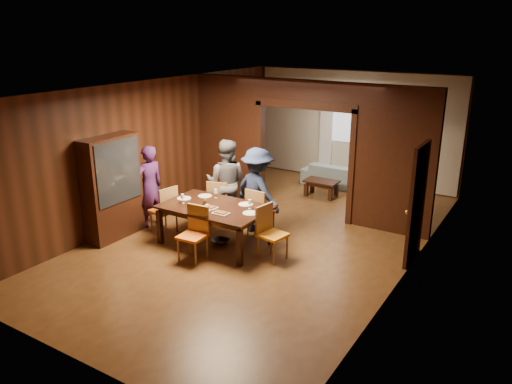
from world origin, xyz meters
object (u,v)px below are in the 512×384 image
Objects in this scene: person_purple at (149,187)px; sofa at (342,176)px; person_grey at (226,182)px; person_navy at (258,191)px; coffee_table at (321,188)px; chair_right at (273,233)px; chair_near at (192,235)px; dining_table at (215,225)px; chair_left at (163,209)px; chair_far_r at (261,212)px; hutch at (112,188)px; chair_far_l at (221,202)px.

person_purple is 0.84× the size of sofa.
person_grey is 0.80m from person_navy.
coffee_table is at bearing 162.75° from person_purple.
person_grey is at bearing 74.37° from sofa.
chair_right reaches higher than coffee_table.
coffee_table is 0.82× the size of chair_near.
dining_table is at bearing 91.98° from chair_near.
chair_far_r is at bearing 128.72° from chair_left.
hutch is at bearing -118.66° from coffee_table.
chair_left is (-0.80, -1.05, -0.41)m from person_grey.
dining_table is 2.11m from hutch.
chair_far_r is at bearing 124.01° from person_purple.
chair_left is at bearing 147.95° from chair_near.
chair_left reaches higher than coffee_table.
coffee_table is 3.71m from chair_right.
person_grey is 2.90m from coffee_table.
dining_table is at bearing 100.24° from chair_right.
coffee_table is 2.82m from chair_far_r.
chair_far_l reaches higher than dining_table.
person_purple is 0.82m from hutch.
person_navy is 0.86× the size of hutch.
person_grey reaches higher than chair_right.
hutch is (-3.12, -0.74, 0.52)m from chair_right.
chair_left is at bearing 38.66° from chair_far_l.
person_purple is 1.75× the size of chair_far_l.
chair_left is (-1.73, -3.71, 0.28)m from coffee_table.
person_purple reaches higher than chair_right.
hutch is (-1.88, -0.73, 0.62)m from dining_table.
chair_far_r is (-0.15, -3.79, 0.19)m from sofa.
person_purple reaches higher than chair_far_r.
person_grey is 1.97m from chair_right.
sofa is at bearing 80.32° from chair_near.
person_purple is 2.12× the size of coffee_table.
person_grey is 1.85× the size of chair_right.
person_navy is 2.16× the size of coffee_table.
coffee_table is at bearing 82.00° from dining_table.
chair_right is at bearing 133.89° from chair_far_r.
sofa is 3.79m from chair_far_r.
coffee_table is at bearing 61.34° from hutch.
chair_near is (-0.56, -5.39, 0.19)m from sofa.
person_navy reaches higher than person_purple.
person_grey is 1.19m from dining_table.
chair_near is at bearing 84.74° from sofa.
dining_table is 2.03× the size of chair_left.
person_navy reaches higher than chair_left.
person_purple is 0.85× the size of hutch.
dining_table is 3.67m from coffee_table.
chair_far_r is (0.12, -0.08, -0.38)m from person_navy.
dining_table is at bearing 102.50° from person_purple.
chair_right is (2.91, -0.03, -0.36)m from person_purple.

